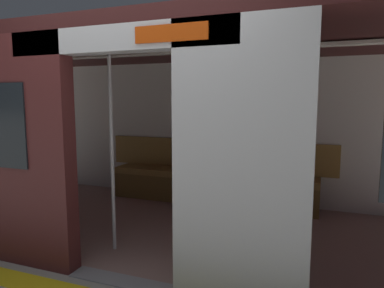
% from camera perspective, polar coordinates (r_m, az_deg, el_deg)
% --- Properties ---
extents(ground_plane, '(60.00, 60.00, 0.00)m').
position_cam_1_polar(ground_plane, '(3.23, -11.14, -21.23)').
color(ground_plane, gray).
extents(train_car, '(6.40, 2.89, 2.22)m').
position_cam_1_polar(train_car, '(4.01, -2.71, 6.60)').
color(train_car, silver).
rests_on(train_car, ground_plane).
extents(bench_seat, '(3.05, 0.44, 0.47)m').
position_cam_1_polar(bench_seat, '(5.15, 2.94, -5.87)').
color(bench_seat, olive).
rests_on(bench_seat, ground_plane).
extents(person_seated, '(0.55, 0.67, 1.20)m').
position_cam_1_polar(person_seated, '(4.96, 5.92, -2.55)').
color(person_seated, pink).
rests_on(person_seated, ground_plane).
extents(handbag, '(0.26, 0.15, 0.17)m').
position_cam_1_polar(handbag, '(5.02, 10.23, -4.03)').
color(handbag, black).
rests_on(handbag, bench_seat).
extents(book, '(0.21, 0.25, 0.03)m').
position_cam_1_polar(book, '(5.16, 2.50, -4.42)').
color(book, '#33723F').
rests_on(book, bench_seat).
extents(grab_pole_door, '(0.04, 0.04, 2.08)m').
position_cam_1_polar(grab_pole_door, '(3.56, -12.96, -0.90)').
color(grab_pole_door, silver).
rests_on(grab_pole_door, ground_plane).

